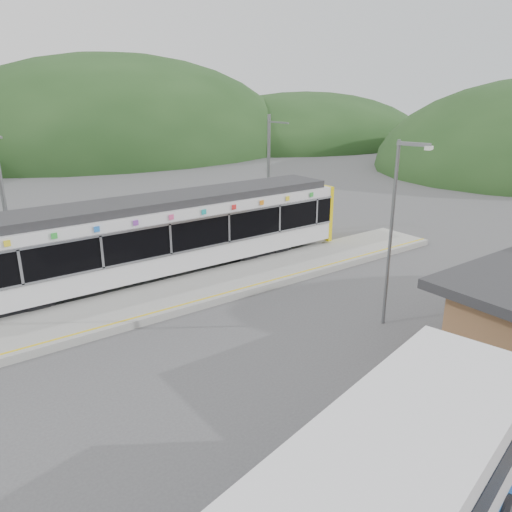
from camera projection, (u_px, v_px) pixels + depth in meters
ground at (261, 314)px, 19.42m from camera, size 120.00×120.00×0.00m
hills at (294, 251)px, 26.93m from camera, size 146.00×149.00×26.00m
platform at (216, 285)px, 21.89m from camera, size 26.00×3.20×0.30m
yellow_line at (232, 291)px, 20.85m from camera, size 26.00×0.10×0.01m
train at (146, 237)px, 22.25m from camera, size 20.44×3.01×3.74m
catenary_mast_west at (5, 207)px, 20.87m from camera, size 0.18×1.80×7.00m
catenary_mast_east at (269, 174)px, 28.73m from camera, size 0.18×1.80×7.00m
lamp_post at (395, 220)px, 17.32m from camera, size 0.44×1.21×6.73m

